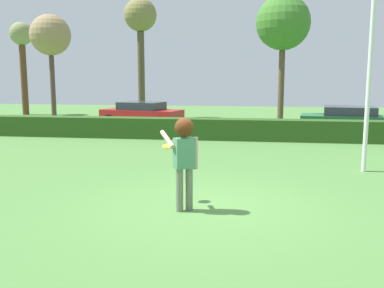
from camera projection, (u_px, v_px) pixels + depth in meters
ground_plane at (203, 207)px, 8.64m from camera, size 60.00×60.00×0.00m
person at (184, 151)px, 8.21m from camera, size 0.79×0.59×1.80m
frisbee at (168, 146)px, 8.88m from camera, size 0.25×0.25×0.07m
lamppost at (371, 43)px, 11.34m from camera, size 0.24×0.24×6.23m
hedge_row at (231, 129)px, 17.76m from camera, size 24.39×0.90×0.86m
parked_car_red at (142, 113)px, 22.88m from camera, size 4.48×2.66×1.25m
parked_car_green at (349, 119)px, 19.39m from camera, size 4.40×2.30×1.25m
bare_elm_tree at (22, 43)px, 28.98m from camera, size 1.52×1.52×6.17m
birch_tree at (140, 21)px, 26.52m from camera, size 2.00×2.00×7.31m
oak_tree at (50, 36)px, 24.78m from camera, size 2.32×2.32×6.08m
willow_tree at (283, 24)px, 20.68m from camera, size 2.60×2.60×6.42m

